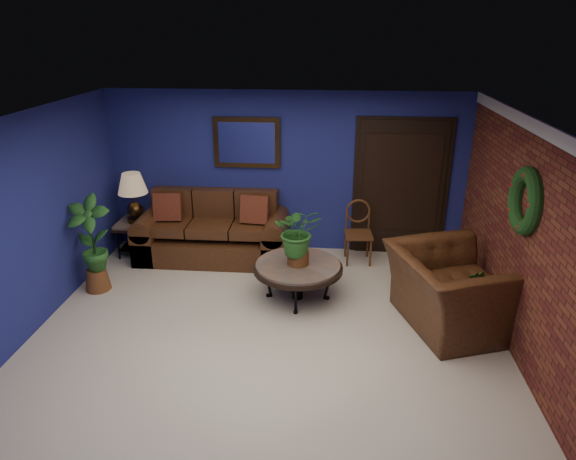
# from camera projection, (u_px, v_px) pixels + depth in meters

# --- Properties ---
(floor) EXTENTS (5.50, 5.50, 0.00)m
(floor) POSITION_uv_depth(u_px,v_px,m) (268.00, 332.00, 6.08)
(floor) COLOR beige
(floor) RESTS_ON ground
(wall_back) EXTENTS (5.50, 0.04, 2.50)m
(wall_back) POSITION_uv_depth(u_px,v_px,m) (286.00, 173.00, 7.92)
(wall_back) COLOR navy
(wall_back) RESTS_ON ground
(wall_left) EXTENTS (0.04, 5.00, 2.50)m
(wall_left) POSITION_uv_depth(u_px,v_px,m) (27.00, 227.00, 5.83)
(wall_left) COLOR navy
(wall_left) RESTS_ON ground
(wall_right_brick) EXTENTS (0.04, 5.00, 2.50)m
(wall_right_brick) POSITION_uv_depth(u_px,v_px,m) (525.00, 243.00, 5.39)
(wall_right_brick) COLOR brown
(wall_right_brick) RESTS_ON ground
(ceiling) EXTENTS (5.50, 5.00, 0.02)m
(ceiling) POSITION_uv_depth(u_px,v_px,m) (264.00, 120.00, 5.14)
(ceiling) COLOR silver
(ceiling) RESTS_ON wall_back
(crown_molding) EXTENTS (0.03, 5.00, 0.14)m
(crown_molding) POSITION_uv_depth(u_px,v_px,m) (543.00, 131.00, 4.95)
(crown_molding) COLOR white
(crown_molding) RESTS_ON wall_right_brick
(wall_mirror) EXTENTS (1.02, 0.06, 0.77)m
(wall_mirror) POSITION_uv_depth(u_px,v_px,m) (247.00, 143.00, 7.76)
(wall_mirror) COLOR #3E2912
(wall_mirror) RESTS_ON wall_back
(closet_door) EXTENTS (1.44, 0.06, 2.18)m
(closet_door) POSITION_uv_depth(u_px,v_px,m) (400.00, 189.00, 7.83)
(closet_door) COLOR black
(closet_door) RESTS_ON wall_back
(wreath) EXTENTS (0.16, 0.72, 0.72)m
(wreath) POSITION_uv_depth(u_px,v_px,m) (525.00, 201.00, 5.28)
(wreath) COLOR black
(wreath) RESTS_ON wall_right_brick
(sofa) EXTENTS (2.28, 0.99, 1.03)m
(sofa) POSITION_uv_depth(u_px,v_px,m) (214.00, 235.00, 7.97)
(sofa) COLOR #4E2E16
(sofa) RESTS_ON ground
(coffee_table) EXTENTS (1.17, 1.17, 0.50)m
(coffee_table) POSITION_uv_depth(u_px,v_px,m) (298.00, 268.00, 6.67)
(coffee_table) COLOR #4D4843
(coffee_table) RESTS_ON ground
(end_table) EXTENTS (0.60, 0.60, 0.55)m
(end_table) POSITION_uv_depth(u_px,v_px,m) (137.00, 229.00, 8.00)
(end_table) COLOR #4D4843
(end_table) RESTS_ON ground
(table_lamp) EXTENTS (0.45, 0.45, 0.74)m
(table_lamp) POSITION_uv_depth(u_px,v_px,m) (133.00, 192.00, 7.77)
(table_lamp) COLOR #3E2912
(table_lamp) RESTS_ON end_table
(side_chair) EXTENTS (0.43, 0.43, 0.94)m
(side_chair) POSITION_uv_depth(u_px,v_px,m) (358.00, 227.00, 7.75)
(side_chair) COLOR #542A18
(side_chair) RESTS_ON ground
(armchair) EXTENTS (1.62, 1.74, 0.92)m
(armchair) POSITION_uv_depth(u_px,v_px,m) (451.00, 290.00, 6.07)
(armchair) COLOR #4E2E16
(armchair) RESTS_ON ground
(coffee_plant) EXTENTS (0.64, 0.56, 0.79)m
(coffee_plant) POSITION_uv_depth(u_px,v_px,m) (298.00, 233.00, 6.48)
(coffee_plant) COLOR brown
(coffee_plant) RESTS_ON coffee_table
(floor_plant) EXTENTS (0.36, 0.30, 0.76)m
(floor_plant) POSITION_uv_depth(u_px,v_px,m) (468.00, 296.00, 6.08)
(floor_plant) COLOR brown
(floor_plant) RESTS_ON ground
(tall_plant) EXTENTS (0.58, 0.40, 1.34)m
(tall_plant) POSITION_uv_depth(u_px,v_px,m) (92.00, 241.00, 6.79)
(tall_plant) COLOR brown
(tall_plant) RESTS_ON ground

